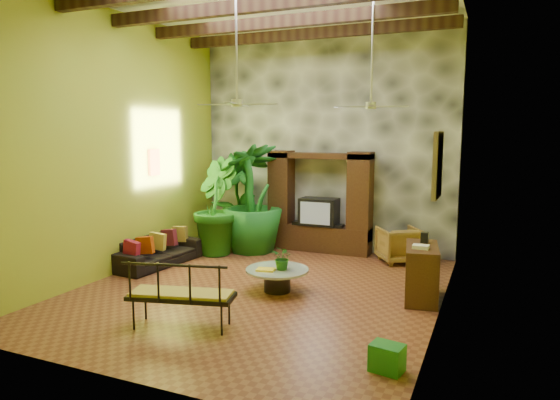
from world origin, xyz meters
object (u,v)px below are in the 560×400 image
at_px(coffee_table, 277,277).
at_px(green_bin, 387,358).
at_px(ceiling_fan_front, 237,90).
at_px(tall_plant_b, 214,206).
at_px(side_console, 421,273).
at_px(tall_plant_a, 238,198).
at_px(sofa, 158,251).
at_px(tall_plant_c, 252,198).
at_px(wicker_armchair, 399,245).
at_px(entertainment_center, 319,210).
at_px(ceiling_fan_back, 371,94).
at_px(iron_bench, 178,292).

distance_m(coffee_table, green_bin, 3.18).
xyz_separation_m(ceiling_fan_front, tall_plant_b, (-1.88, 2.35, -2.31)).
bearing_deg(side_console, tall_plant_a, 142.85).
distance_m(ceiling_fan_front, green_bin, 4.65).
relative_size(tall_plant_b, green_bin, 5.92).
xyz_separation_m(sofa, tall_plant_c, (1.26, 1.84, 0.95)).
bearing_deg(side_console, coffee_table, -175.34).
bearing_deg(wicker_armchair, tall_plant_c, -26.20).
bearing_deg(entertainment_center, side_console, -43.67).
height_order(ceiling_fan_back, sofa, ceiling_fan_back).
bearing_deg(tall_plant_a, entertainment_center, -0.36).
relative_size(ceiling_fan_front, ceiling_fan_back, 1.00).
relative_size(tall_plant_a, tall_plant_c, 0.90).
height_order(ceiling_fan_back, wicker_armchair, ceiling_fan_back).
height_order(ceiling_fan_back, iron_bench, ceiling_fan_back).
bearing_deg(tall_plant_b, coffee_table, -38.72).
distance_m(ceiling_fan_back, iron_bench, 4.71).
bearing_deg(ceiling_fan_front, tall_plant_a, 118.55).
relative_size(coffee_table, iron_bench, 0.69).
distance_m(wicker_armchair, tall_plant_a, 4.10).
distance_m(iron_bench, green_bin, 2.95).
bearing_deg(green_bin, tall_plant_c, 131.41).
relative_size(ceiling_fan_front, wicker_armchair, 2.27).
bearing_deg(coffee_table, ceiling_fan_front, -139.90).
xyz_separation_m(entertainment_center, wicker_armchair, (1.89, -0.29, -0.59)).
bearing_deg(ceiling_fan_front, green_bin, -31.09).
xyz_separation_m(tall_plant_a, iron_bench, (1.85, -5.18, -0.58)).
xyz_separation_m(entertainment_center, tall_plant_c, (-1.39, -0.67, 0.28)).
xyz_separation_m(ceiling_fan_front, sofa, (-2.45, 1.03, -3.11)).
relative_size(sofa, tall_plant_c, 0.81).
bearing_deg(ceiling_fan_front, sofa, 157.28).
height_order(tall_plant_b, tall_plant_c, tall_plant_c).
relative_size(entertainment_center, ceiling_fan_front, 1.29).
bearing_deg(iron_bench, ceiling_fan_back, 45.40).
distance_m(coffee_table, side_console, 2.41).
distance_m(tall_plant_a, green_bin, 7.18).
height_order(wicker_armchair, green_bin, wicker_armchair).
xyz_separation_m(tall_plant_a, coffee_table, (2.45, -3.12, -0.86)).
relative_size(iron_bench, green_bin, 4.26).
bearing_deg(ceiling_fan_back, tall_plant_c, 157.07).
bearing_deg(coffee_table, side_console, 13.80).
bearing_deg(tall_plant_c, tall_plant_b, -142.78).
relative_size(sofa, wicker_armchair, 2.46).
xyz_separation_m(ceiling_fan_back, tall_plant_b, (-3.68, 0.75, -2.31)).
bearing_deg(ceiling_fan_back, iron_bench, -120.16).
bearing_deg(entertainment_center, ceiling_fan_back, -50.43).
bearing_deg(tall_plant_c, iron_bench, -76.09).
distance_m(ceiling_fan_back, tall_plant_b, 4.41).
relative_size(coffee_table, green_bin, 2.96).
height_order(tall_plant_c, coffee_table, tall_plant_c).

